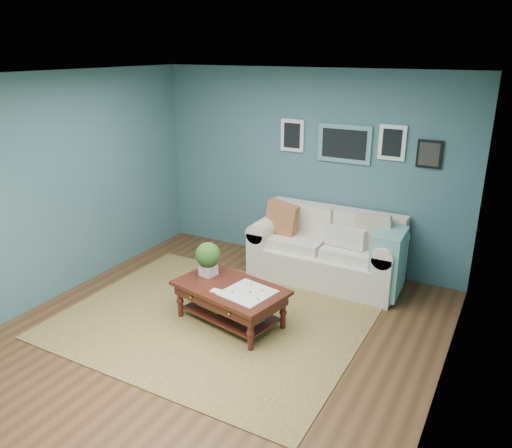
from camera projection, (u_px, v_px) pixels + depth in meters
The scene contains 4 objects.
room_shell at pixel (211, 219), 4.89m from camera, with size 5.00×5.02×2.70m.
area_rug at pixel (211, 320), 5.68m from camera, with size 3.29×2.63×0.01m, color brown.
loveseat at pixel (333, 251), 6.56m from camera, with size 1.99×0.90×1.02m.
coffee_table at pixel (226, 290), 5.57m from camera, with size 1.34×0.94×0.86m.
Camera 1 is at (2.62, -3.78, 2.95)m, focal length 35.00 mm.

